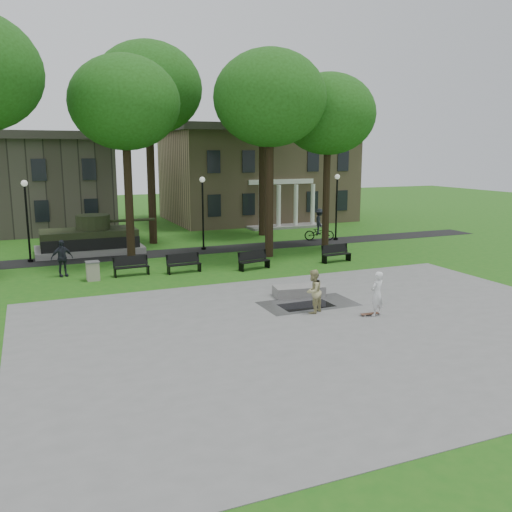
% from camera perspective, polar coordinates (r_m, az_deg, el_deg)
% --- Properties ---
extents(ground, '(120.00, 120.00, 0.00)m').
position_cam_1_polar(ground, '(24.22, 2.07, -4.20)').
color(ground, '#1E5A15').
rests_on(ground, ground).
extents(plaza, '(22.00, 16.00, 0.02)m').
position_cam_1_polar(plaza, '(19.99, 8.16, -7.60)').
color(plaza, gray).
rests_on(plaza, ground).
extents(footpath, '(44.00, 2.60, 0.01)m').
position_cam_1_polar(footpath, '(35.20, -6.17, 0.56)').
color(footpath, black).
rests_on(footpath, ground).
extents(building_right, '(17.00, 12.00, 8.60)m').
position_cam_1_polar(building_right, '(51.24, 0.01, 8.76)').
color(building_right, '#9E8460').
rests_on(building_right, ground).
extents(building_left, '(15.00, 10.00, 7.20)m').
position_cam_1_polar(building_left, '(47.78, -24.32, 6.74)').
color(building_left, '#4C443D').
rests_on(building_left, ground).
extents(tree_1, '(6.20, 6.20, 11.63)m').
position_cam_1_polar(tree_1, '(32.25, -13.67, 15.34)').
color(tree_1, black).
rests_on(tree_1, ground).
extents(tree_2, '(6.60, 6.60, 12.16)m').
position_cam_1_polar(tree_2, '(32.70, 1.46, 16.21)').
color(tree_2, black).
rests_on(tree_2, ground).
extents(tree_3, '(6.00, 6.00, 11.19)m').
position_cam_1_polar(tree_3, '(35.58, 7.61, 14.53)').
color(tree_3, black).
rests_on(tree_3, ground).
extents(tree_4, '(7.20, 7.20, 13.50)m').
position_cam_1_polar(tree_4, '(38.23, -11.31, 16.87)').
color(tree_4, black).
rests_on(tree_4, ground).
extents(tree_5, '(6.40, 6.40, 12.44)m').
position_cam_1_polar(tree_5, '(41.23, 0.67, 15.62)').
color(tree_5, black).
rests_on(tree_5, ground).
extents(lamp_left, '(0.36, 0.36, 4.73)m').
position_cam_1_polar(lamp_left, '(33.68, -22.98, 4.07)').
color(lamp_left, black).
rests_on(lamp_left, ground).
extents(lamp_mid, '(0.36, 0.36, 4.73)m').
position_cam_1_polar(lamp_mid, '(35.24, -5.62, 5.16)').
color(lamp_mid, black).
rests_on(lamp_mid, ground).
extents(lamp_right, '(0.36, 0.36, 4.73)m').
position_cam_1_polar(lamp_right, '(39.36, 8.49, 5.70)').
color(lamp_right, black).
rests_on(lamp_right, ground).
extents(tank_monument, '(7.45, 3.40, 2.40)m').
position_cam_1_polar(tank_monument, '(35.78, -17.09, 1.68)').
color(tank_monument, gray).
rests_on(tank_monument, ground).
extents(puddle, '(2.20, 1.20, 0.00)m').
position_cam_1_polar(puddle, '(22.73, 5.32, -5.21)').
color(puddle, black).
rests_on(puddle, plaza).
extents(concrete_block, '(2.33, 1.32, 0.45)m').
position_cam_1_polar(concrete_block, '(24.13, 4.53, -3.68)').
color(concrete_block, gray).
rests_on(concrete_block, plaza).
extents(skateboard, '(0.79, 0.25, 0.07)m').
position_cam_1_polar(skateboard, '(21.79, 11.90, -6.03)').
color(skateboard, brown).
rests_on(skateboard, plaza).
extents(skateboarder, '(0.74, 0.61, 1.76)m').
position_cam_1_polar(skateboarder, '(21.59, 12.62, -3.89)').
color(skateboarder, white).
rests_on(skateboarder, plaza).
extents(friend_watching, '(1.07, 1.02, 1.75)m').
position_cam_1_polar(friend_watching, '(21.54, 6.03, -3.72)').
color(friend_watching, tan).
rests_on(friend_watching, plaza).
extents(pedestrian_walker, '(1.19, 0.71, 1.90)m').
position_cam_1_polar(pedestrian_walker, '(29.42, -19.75, -0.22)').
color(pedestrian_walker, '#20232B').
rests_on(pedestrian_walker, ground).
extents(cyclist, '(2.24, 1.49, 2.30)m').
position_cam_1_polar(cyclist, '(39.24, 6.69, 3.00)').
color(cyclist, black).
rests_on(cyclist, ground).
extents(park_bench_0, '(1.82, 0.59, 1.00)m').
position_cam_1_polar(park_bench_0, '(28.75, -13.01, -0.97)').
color(park_bench_0, black).
rests_on(park_bench_0, ground).
extents(park_bench_1, '(1.82, 0.60, 1.00)m').
position_cam_1_polar(park_bench_1, '(28.94, -7.64, -0.71)').
color(park_bench_1, black).
rests_on(park_bench_1, ground).
extents(park_bench_2, '(1.85, 0.85, 1.00)m').
position_cam_1_polar(park_bench_2, '(29.49, -0.24, -0.39)').
color(park_bench_2, black).
rests_on(park_bench_2, ground).
extents(park_bench_3, '(1.83, 0.67, 1.00)m').
position_cam_1_polar(park_bench_3, '(31.81, 8.40, 0.33)').
color(park_bench_3, black).
rests_on(park_bench_3, ground).
extents(trash_bin, '(0.67, 0.67, 0.96)m').
position_cam_1_polar(trash_bin, '(28.15, -16.80, -1.50)').
color(trash_bin, '#A79E89').
rests_on(trash_bin, ground).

